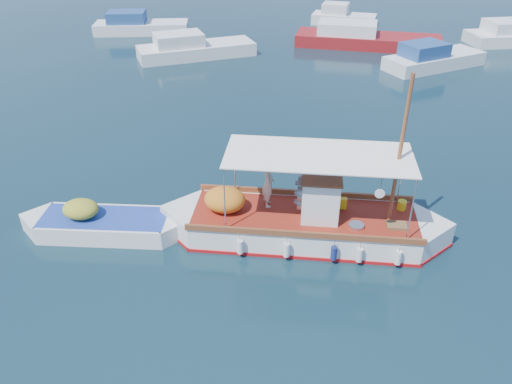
# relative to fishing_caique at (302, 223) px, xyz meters

# --- Properties ---
(ground) EXTENTS (160.00, 160.00, 0.00)m
(ground) POSITION_rel_fishing_caique_xyz_m (-0.64, -0.25, -0.49)
(ground) COLOR black
(ground) RESTS_ON ground
(fishing_caique) EXTENTS (9.15, 2.94, 5.59)m
(fishing_caique) POSITION_rel_fishing_caique_xyz_m (0.00, 0.00, 0.00)
(fishing_caique) COLOR white
(fishing_caique) RESTS_ON ground
(dinghy) EXTENTS (5.48, 2.01, 1.35)m
(dinghy) POSITION_rel_fishing_caique_xyz_m (-6.22, -0.93, -0.21)
(dinghy) COLOR white
(dinghy) RESTS_ON ground
(bg_boat_nw) EXTENTS (7.66, 5.85, 1.80)m
(bg_boat_nw) POSITION_rel_fishing_caique_xyz_m (-8.91, 18.34, 0.00)
(bg_boat_nw) COLOR silver
(bg_boat_nw) RESTS_ON ground
(bg_boat_n) EXTENTS (9.94, 3.23, 1.80)m
(bg_boat_n) POSITION_rel_fishing_caique_xyz_m (1.99, 22.91, 0.00)
(bg_boat_n) COLOR maroon
(bg_boat_n) RESTS_ON ground
(bg_boat_ne) EXTENTS (6.43, 5.59, 1.80)m
(bg_boat_ne) POSITION_rel_fishing_caique_xyz_m (6.08, 18.72, 0.00)
(bg_boat_ne) COLOR silver
(bg_boat_ne) RESTS_ON ground
(bg_boat_far_w) EXTENTS (7.26, 3.93, 1.80)m
(bg_boat_far_w) POSITION_rel_fishing_caique_xyz_m (-14.74, 23.67, 0.00)
(bg_boat_far_w) COLOR silver
(bg_boat_far_w) RESTS_ON ground
(bg_boat_far_n) EXTENTS (5.19, 2.56, 1.80)m
(bg_boat_far_n) POSITION_rel_fishing_caique_xyz_m (0.33, 29.28, 0.00)
(bg_boat_far_n) COLOR silver
(bg_boat_far_n) RESTS_ON ground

